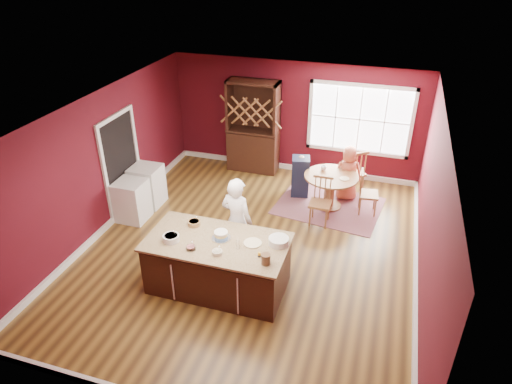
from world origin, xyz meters
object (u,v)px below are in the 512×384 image
at_px(dining_table, 331,185).
at_px(chair_south, 320,202).
at_px(baker, 237,221).
at_px(layer_cake, 221,235).
at_px(high_chair, 300,176).
at_px(kitchen_island, 218,265).
at_px(washer, 132,201).
at_px(seated_woman, 348,173).
at_px(hutch, 253,127).
at_px(chair_north, 353,171).
at_px(chair_east, 369,192).
at_px(toddler, 300,162).
at_px(dryer, 147,186).

bearing_deg(dining_table, chair_south, -96.99).
bearing_deg(baker, chair_south, -113.88).
bearing_deg(layer_cake, high_chair, 80.20).
relative_size(kitchen_island, washer, 2.66).
relative_size(dining_table, seated_woman, 0.91).
bearing_deg(dining_table, hutch, 149.49).
bearing_deg(chair_north, kitchen_island, 29.36).
xyz_separation_m(chair_east, high_chair, (-1.53, 0.34, -0.01)).
height_order(kitchen_island, baker, baker).
height_order(seated_woman, toddler, seated_woman).
height_order(chair_south, seated_woman, seated_woman).
relative_size(high_chair, dryer, 1.07).
height_order(chair_east, chair_south, chair_south).
relative_size(chair_east, seated_woman, 0.78).
height_order(chair_south, toddler, chair_south).
bearing_deg(chair_south, chair_east, 38.33).
xyz_separation_m(baker, dryer, (-2.52, 1.30, -0.39)).
distance_m(baker, high_chair, 2.75).
distance_m(dining_table, toddler, 0.87).
relative_size(washer, dryer, 0.96).
bearing_deg(kitchen_island, layer_cake, 66.32).
distance_m(dining_table, chair_east, 0.81).
bearing_deg(washer, chair_east, 19.97).
relative_size(dining_table, chair_south, 1.12).
bearing_deg(layer_cake, toddler, 80.63).
xyz_separation_m(kitchen_island, baker, (0.07, 0.77, 0.39)).
height_order(chair_south, hutch, hutch).
height_order(layer_cake, hutch, hutch).
bearing_deg(high_chair, dining_table, -36.36).
xyz_separation_m(toddler, dryer, (-3.05, -1.40, -0.37)).
relative_size(chair_east, toddler, 3.75).
bearing_deg(chair_east, dining_table, 81.64).
relative_size(layer_cake, chair_south, 0.30).
relative_size(chair_east, hutch, 0.43).
relative_size(baker, toddler, 6.38).
distance_m(high_chair, washer, 3.67).
xyz_separation_m(kitchen_island, dryer, (-2.45, 2.07, 0.00)).
bearing_deg(layer_cake, hutch, 100.78).
relative_size(baker, layer_cake, 5.38).
bearing_deg(kitchen_island, high_chair, 79.82).
distance_m(seated_woman, hutch, 2.59).
height_order(baker, washer, baker).
height_order(chair_east, high_chair, chair_east).
bearing_deg(chair_east, layer_cake, 137.87).
distance_m(chair_east, hutch, 3.25).
bearing_deg(chair_south, chair_north, 72.67).
bearing_deg(chair_north, layer_cake, 29.36).
bearing_deg(chair_north, baker, 25.33).
height_order(baker, dryer, baker).
bearing_deg(seated_woman, layer_cake, 50.75).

